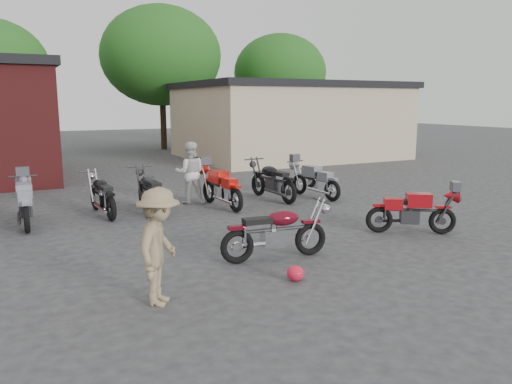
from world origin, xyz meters
name	(u,v)px	position (x,y,z in m)	size (l,w,h in m)	color
ground	(304,260)	(0.00, 0.00, 0.00)	(90.00, 90.00, 0.00)	#2F2F31
stucco_building	(288,123)	(8.50, 15.00, 1.75)	(10.00, 8.00, 3.50)	tan
tree_2	(162,74)	(4.00, 22.00, 4.40)	(7.04, 7.04, 8.80)	#134512
tree_3	(280,87)	(12.00, 22.00, 3.80)	(6.08, 6.08, 7.60)	#134512
vintage_motorcycle	(277,228)	(-0.40, 0.28, 0.57)	(1.98, 0.65, 1.15)	#570A17
sportbike	(413,209)	(3.10, 0.51, 0.54)	(1.85, 0.61, 1.07)	#AF0E17
helmet	(295,273)	(-0.69, -0.84, 0.13)	(0.28, 0.28, 0.25)	red
person_light	(190,173)	(-0.08, 5.80, 0.87)	(0.84, 0.66, 1.74)	silver
person_tan	(159,247)	(-2.86, -0.74, 0.84)	(1.08, 0.62, 1.67)	#907C59
row_bike_1	(25,201)	(-4.34, 5.09, 0.58)	(2.01, 0.66, 1.17)	#90919D
row_bike_2	(102,193)	(-2.57, 5.40, 0.58)	(1.99, 0.66, 1.16)	black
row_bike_3	(150,189)	(-1.40, 5.18, 0.61)	(2.11, 0.70, 1.23)	black
row_bike_4	(221,186)	(0.48, 4.94, 0.59)	(2.05, 0.68, 1.19)	red
row_bike_5	(272,179)	(2.23, 5.25, 0.62)	(2.14, 0.71, 1.24)	black
row_bike_6	(314,179)	(3.51, 4.95, 0.57)	(1.96, 0.65, 1.14)	gray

